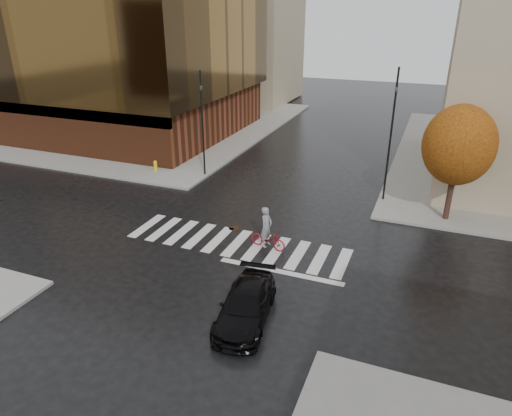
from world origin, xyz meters
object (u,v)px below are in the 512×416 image
Objects in this scene: traffic_light_nw at (202,117)px; traffic_light_ne at (392,126)px; sedan at (246,305)px; cyclist at (267,234)px; fire_hydrant at (155,165)px.

traffic_light_ne is (12.60, -0.00, 0.53)m from traffic_light_nw.
sedan is 0.62× the size of traffic_light_nw.
traffic_light_ne reaches higher than sedan.
fire_hydrant is (-11.64, 7.70, -0.18)m from cyclist.
traffic_light_nw is 5.28m from fire_hydrant.
traffic_light_ne reaches higher than cyclist.
traffic_light_nw is 12.61m from traffic_light_ne.
cyclist is (-1.24, 5.72, 0.11)m from sedan.
traffic_light_nw reaches higher than fire_hydrant.
traffic_light_ne is 16.85m from fire_hydrant.
fire_hydrant is at bearing 125.15° from sedan.
traffic_light_ne reaches higher than traffic_light_nw.
cyclist is at bearing 54.99° from traffic_light_ne.
sedan is 18.60m from fire_hydrant.
traffic_light_ne is at bearing -18.59° from cyclist.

